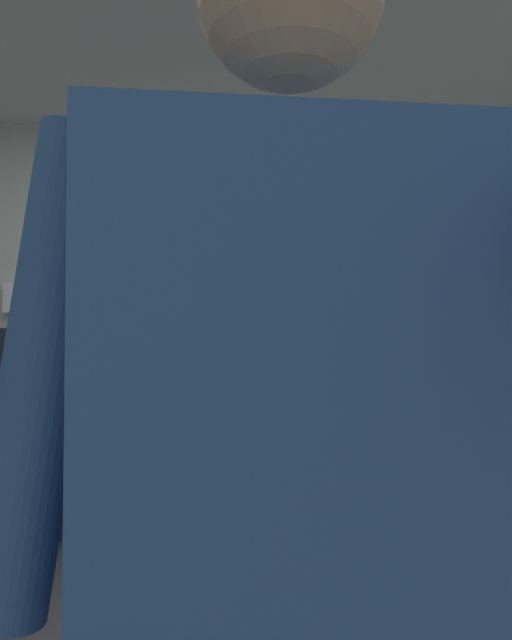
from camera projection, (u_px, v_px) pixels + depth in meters
wall_back at (212, 331)px, 3.92m from camera, size 4.35×0.12×2.54m
wainscot_band_back at (213, 431)px, 3.82m from camera, size 3.75×0.03×1.28m
downlight_far at (234, 33)px, 2.62m from camera, size 0.14×0.14×0.03m
urinal_left at (71, 414)px, 3.58m from camera, size 0.40×0.34×1.24m
urinal_middle at (200, 412)px, 3.67m from camera, size 0.40×0.34×1.24m
urinal_right at (322, 411)px, 3.76m from camera, size 0.40×0.34×1.24m
privacy_divider_panel at (136, 385)px, 3.56m from camera, size 0.04×0.40×0.90m
person at (292, 488)px, 0.70m from camera, size 0.69×0.60×1.73m
soap_dispenser at (13, 298)px, 3.68m from camera, size 0.10×0.07×0.18m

